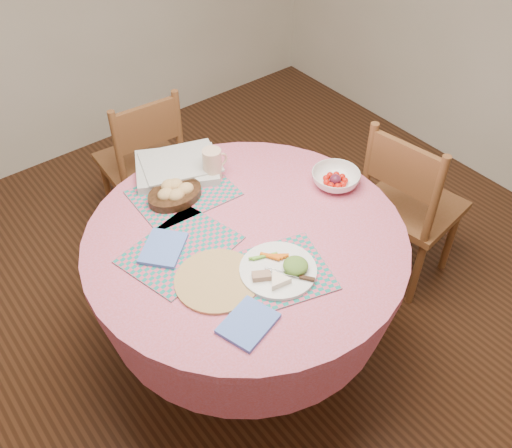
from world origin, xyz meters
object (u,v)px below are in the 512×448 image
(chair_back, at_px, (144,160))
(bread_bowl, at_px, (175,192))
(dinner_plate, at_px, (281,268))
(chair_right, at_px, (408,204))
(fruit_bowl, at_px, (336,179))
(latte_mug, at_px, (213,164))
(wicker_trivet, at_px, (217,280))
(dining_table, at_px, (246,270))

(chair_back, distance_m, bread_bowl, 0.80)
(bread_bowl, bearing_deg, dinner_plate, -82.40)
(chair_right, bearing_deg, fruit_bowl, 69.48)
(chair_right, bearing_deg, latte_mug, 52.38)
(chair_back, height_order, wicker_trivet, chair_back)
(chair_back, bearing_deg, wicker_trivet, 78.14)
(dinner_plate, xyz_separation_m, fruit_bowl, (0.50, 0.24, 0.01))
(dining_table, bearing_deg, fruit_bowl, 1.37)
(chair_right, distance_m, wicker_trivet, 1.16)
(wicker_trivet, height_order, latte_mug, latte_mug)
(dining_table, distance_m, chair_right, 0.92)
(chair_right, xyz_separation_m, fruit_bowl, (-0.43, 0.09, 0.31))
(dining_table, distance_m, wicker_trivet, 0.32)
(dining_table, xyz_separation_m, bread_bowl, (-0.10, 0.35, 0.23))
(chair_back, relative_size, latte_mug, 6.50)
(bread_bowl, height_order, fruit_bowl, bread_bowl)
(dining_table, relative_size, chair_back, 1.43)
(chair_back, relative_size, fruit_bowl, 3.88)
(wicker_trivet, distance_m, latte_mug, 0.59)
(dinner_plate, distance_m, latte_mug, 0.61)
(dining_table, xyz_separation_m, latte_mug, (0.11, 0.37, 0.27))
(bread_bowl, xyz_separation_m, latte_mug, (0.20, 0.02, 0.04))
(chair_right, height_order, dinner_plate, chair_right)
(chair_back, height_order, bread_bowl, chair_back)
(dinner_plate, distance_m, bread_bowl, 0.58)
(chair_right, relative_size, bread_bowl, 3.96)
(wicker_trivet, relative_size, latte_mug, 2.25)
(bread_bowl, bearing_deg, wicker_trivet, -104.91)
(dinner_plate, bearing_deg, latte_mug, 77.83)
(dining_table, xyz_separation_m, wicker_trivet, (-0.22, -0.12, 0.20))
(dining_table, distance_m, bread_bowl, 0.43)
(chair_back, xyz_separation_m, wicker_trivet, (-0.33, -1.16, 0.30))
(chair_back, distance_m, latte_mug, 0.77)
(wicker_trivet, relative_size, bread_bowl, 1.30)
(fruit_bowl, bearing_deg, latte_mug, 136.19)
(chair_right, xyz_separation_m, dinner_plate, (-0.93, -0.15, 0.30))
(chair_back, height_order, dinner_plate, chair_back)
(dinner_plate, height_order, latte_mug, latte_mug)
(dining_table, xyz_separation_m, chair_right, (0.91, -0.08, -0.08))
(wicker_trivet, height_order, dinner_plate, dinner_plate)
(dining_table, xyz_separation_m, dinner_plate, (-0.02, -0.23, 0.22))
(chair_right, bearing_deg, dining_table, 76.53)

